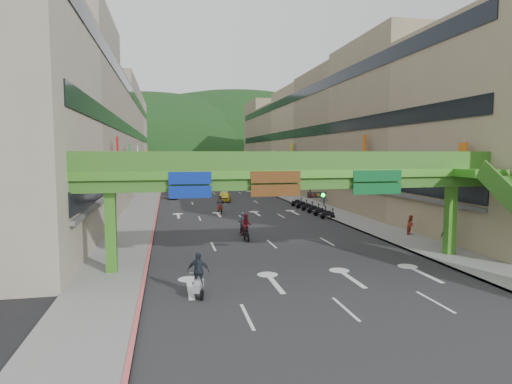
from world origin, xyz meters
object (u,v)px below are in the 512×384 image
(scooter_rider_near, at_px, (243,224))
(scooter_rider_mid, at_px, (246,227))
(pedestrian_red, at_px, (411,227))
(car_silver, at_px, (173,195))
(overpass_near, at_px, (312,182))
(car_yellow, at_px, (224,196))

(scooter_rider_near, relative_size, scooter_rider_mid, 0.89)
(scooter_rider_near, bearing_deg, pedestrian_red, -14.97)
(car_silver, bearing_deg, pedestrian_red, -64.06)
(overpass_near, relative_size, scooter_rider_mid, 13.00)
(car_silver, xyz_separation_m, car_yellow, (7.16, -5.10, 0.10))
(car_yellow, bearing_deg, pedestrian_red, -57.63)
(pedestrian_red, bearing_deg, scooter_rider_near, 130.50)
(car_silver, xyz_separation_m, pedestrian_red, (19.20, -33.89, 0.18))
(car_silver, bearing_deg, scooter_rider_mid, -84.35)
(scooter_rider_mid, distance_m, car_silver, 33.24)
(pedestrian_red, bearing_deg, car_yellow, 78.15)
(car_silver, distance_m, pedestrian_red, 38.95)
(scooter_rider_near, height_order, car_yellow, scooter_rider_near)
(scooter_rider_mid, bearing_deg, scooter_rider_near, 86.00)
(scooter_rider_near, height_order, scooter_rider_mid, scooter_rider_mid)
(car_silver, relative_size, car_yellow, 0.89)
(car_silver, bearing_deg, scooter_rider_near, -83.25)
(scooter_rider_mid, bearing_deg, overpass_near, -72.73)
(overpass_near, xyz_separation_m, car_silver, (-7.93, 41.17, -4.57))
(overpass_near, xyz_separation_m, car_yellow, (-0.77, 36.07, -4.47))
(overpass_near, bearing_deg, scooter_rider_near, 102.48)
(car_yellow, bearing_deg, scooter_rider_mid, -84.09)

